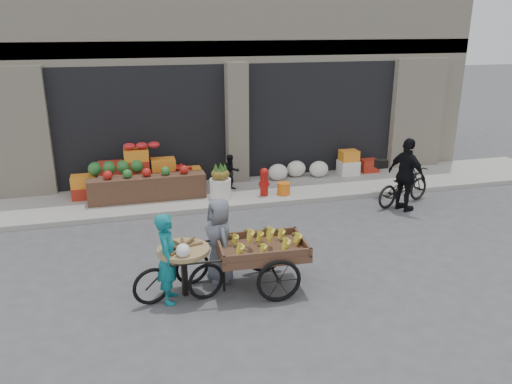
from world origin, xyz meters
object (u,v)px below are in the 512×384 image
object	(u,v)px
tricycle_cart	(183,264)
vendor_grey	(219,240)
pineapple_bin	(220,189)
banana_cart	(259,247)
bicycle	(403,186)
fire_hydrant	(264,181)
vendor_woman	(168,258)
cyclist	(406,175)
seated_person	(231,172)
orange_bucket	(284,188)

from	to	relation	value
tricycle_cart	vendor_grey	distance (m)	0.78
pineapple_bin	banana_cart	world-z (taller)	banana_cart
vendor_grey	pineapple_bin	bearing A→B (deg)	160.15
tricycle_cart	bicycle	world-z (taller)	tricycle_cart
fire_hydrant	banana_cart	world-z (taller)	banana_cart
vendor_grey	bicycle	xyz separation A→B (m)	(5.06, 2.59, -0.28)
vendor_woman	cyclist	bearing A→B (deg)	-55.70
fire_hydrant	seated_person	world-z (taller)	seated_person
banana_cart	vendor_woman	distance (m)	1.47
orange_bucket	vendor_woman	distance (m)	5.34
banana_cart	vendor_woman	xyz separation A→B (m)	(-1.47, -0.03, -0.01)
fire_hydrant	orange_bucket	bearing A→B (deg)	-5.71
banana_cart	vendor_grey	bearing A→B (deg)	144.57
vendor_woman	pineapple_bin	bearing A→B (deg)	-11.89
pineapple_bin	cyclist	size ratio (longest dim) A/B	0.30
seated_person	tricycle_cart	world-z (taller)	seated_person
banana_cart	tricycle_cart	xyz separation A→B (m)	(-1.23, 0.07, -0.18)
orange_bucket	tricycle_cart	world-z (taller)	tricycle_cart
orange_bucket	fire_hydrant	bearing A→B (deg)	174.29
seated_person	banana_cart	distance (m)	4.90
orange_bucket	banana_cart	size ratio (longest dim) A/B	0.13
seated_person	vendor_grey	xyz separation A→B (m)	(-1.17, -4.41, 0.15)
banana_cart	orange_bucket	bearing A→B (deg)	69.53
vendor_grey	tricycle_cart	bearing A→B (deg)	-68.54
orange_bucket	banana_cart	distance (m)	4.56
pineapple_bin	bicycle	distance (m)	4.46
bicycle	seated_person	bearing A→B (deg)	45.47
tricycle_cart	vendor_grey	bearing A→B (deg)	14.87
tricycle_cart	cyclist	world-z (taller)	cyclist
pineapple_bin	tricycle_cart	size ratio (longest dim) A/B	0.36
pineapple_bin	orange_bucket	bearing A→B (deg)	-3.58
vendor_grey	cyclist	distance (m)	5.34
orange_bucket	vendor_woman	xyz separation A→B (m)	(-3.28, -4.19, 0.47)
banana_cart	cyclist	distance (m)	5.04
banana_cart	vendor_grey	world-z (taller)	vendor_grey
bicycle	cyclist	bearing A→B (deg)	133.97
tricycle_cart	cyclist	size ratio (longest dim) A/B	0.84
fire_hydrant	cyclist	distance (m)	3.40
pineapple_bin	seated_person	size ratio (longest dim) A/B	0.56
vendor_woman	seated_person	bearing A→B (deg)	-13.55
orange_bucket	seated_person	distance (m)	1.42
seated_person	tricycle_cart	distance (m)	5.13
tricycle_cart	cyclist	distance (m)	6.10
fire_hydrant	orange_bucket	xyz separation A→B (m)	(0.50, -0.05, -0.23)
banana_cart	vendor_grey	distance (m)	0.72
fire_hydrant	pineapple_bin	bearing A→B (deg)	177.40
fire_hydrant	seated_person	size ratio (longest dim) A/B	0.76
pineapple_bin	vendor_woman	size ratio (longest dim) A/B	0.35
fire_hydrant	tricycle_cart	size ratio (longest dim) A/B	0.49
pineapple_bin	fire_hydrant	world-z (taller)	fire_hydrant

